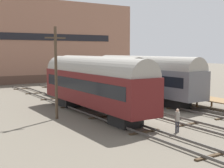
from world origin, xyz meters
The scene contains 12 objects.
ground_plane centered at (0.00, 0.00, 0.00)m, with size 200.00×200.00×0.00m, color #60594C.
track_left centered at (-4.41, 0.00, 0.14)m, with size 2.60×60.00×0.26m.
track_middle centered at (0.00, 0.00, 0.14)m, with size 2.60×60.00×0.26m.
track_right centered at (4.41, 0.00, 0.14)m, with size 2.60×60.00×0.26m.
train_car_maroon centered at (-4.41, 4.60, 2.98)m, with size 2.89×15.95×5.23m.
train_car_grey centered at (4.41, 8.56, 2.97)m, with size 2.90×17.14×5.20m.
train_car_navy centered at (0.00, 11.97, 2.92)m, with size 3.12×17.08×5.18m.
station_platform centered at (6.98, 1.63, 0.92)m, with size 2.51×10.91×1.01m.
bench centered at (6.72, 3.36, 1.50)m, with size 1.40×0.40×0.91m.
person_worker centered at (-2.47, -4.25, 1.04)m, with size 0.32×0.32×1.72m.
utility_pole centered at (-7.96, 4.55, 4.05)m, with size 1.80×0.24×7.79m.
warehouse_building centered at (2.73, 39.66, 7.51)m, with size 35.74×11.20×15.02m.
Camera 1 is at (-17.85, -20.08, 5.76)m, focal length 50.00 mm.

